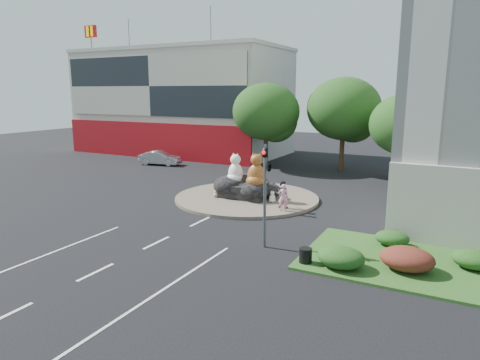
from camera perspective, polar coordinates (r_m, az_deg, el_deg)
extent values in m
plane|color=black|center=(21.96, -11.08, -8.24)|extent=(120.00, 120.00, 0.00)
cylinder|color=brown|center=(30.01, 0.90, -2.39)|extent=(10.00, 10.00, 0.20)
cube|color=#BAB8A8|center=(53.89, -7.69, 10.11)|extent=(25.00, 12.00, 12.00)
cube|color=maroon|center=(49.36, -11.63, 5.18)|extent=(25.00, 0.30, 4.00)
cube|color=#B2AD9E|center=(49.02, -11.96, 12.16)|extent=(24.00, 0.15, 6.50)
cube|color=#BAB8A8|center=(54.08, -7.87, 16.69)|extent=(25.20, 12.20, 0.40)
cylinder|color=#595B60|center=(59.27, -14.58, 18.13)|extent=(0.10, 0.10, 4.00)
cylinder|color=#595B60|center=(54.41, -3.93, 19.60)|extent=(0.10, 0.10, 5.00)
cube|color=maroon|center=(58.15, -19.29, 18.19)|extent=(1.80, 0.25, 1.40)
cube|color=#294717|center=(20.39, 23.02, -10.41)|extent=(10.00, 6.00, 0.12)
cylinder|color=#382314|center=(42.02, 3.43, 4.12)|extent=(0.44, 0.44, 3.74)
ellipsoid|color=#133D13|center=(41.70, 3.49, 9.10)|extent=(6.46, 6.46, 5.49)
sphere|color=#133D13|center=(41.88, 4.77, 7.93)|extent=(4.25, 4.25, 4.25)
sphere|color=#133D13|center=(41.75, 2.43, 8.30)|extent=(3.74, 3.74, 3.74)
cylinder|color=#382314|center=(41.60, 13.43, 3.89)|extent=(0.44, 0.44, 3.96)
ellipsoid|color=#133D13|center=(41.27, 13.68, 9.22)|extent=(6.84, 6.84, 5.81)
sphere|color=#133D13|center=(41.61, 14.87, 7.94)|extent=(4.50, 4.50, 4.50)
sphere|color=#133D13|center=(41.19, 12.58, 8.39)|extent=(3.96, 3.96, 3.96)
cylinder|color=#382314|center=(36.67, 20.92, 1.90)|extent=(0.44, 0.44, 3.30)
ellipsoid|color=#133D13|center=(36.30, 21.29, 6.92)|extent=(5.70, 5.70, 4.84)
sphere|color=#133D13|center=(36.78, 22.54, 5.70)|extent=(3.75, 3.75, 3.75)
sphere|color=#133D13|center=(36.13, 20.07, 6.15)|extent=(3.30, 3.30, 3.30)
ellipsoid|color=#133D13|center=(18.76, 13.31, -10.00)|extent=(2.00, 1.60, 0.90)
ellipsoid|color=#431F12|center=(19.29, 21.39, -9.76)|extent=(2.20, 1.76, 0.99)
ellipsoid|color=#133D13|center=(20.68, 28.83, -9.25)|extent=(1.80, 1.44, 0.81)
ellipsoid|color=#133D13|center=(22.06, 19.63, -7.31)|extent=(1.60, 1.28, 0.72)
cylinder|color=#595B60|center=(20.33, 3.33, -2.29)|extent=(0.14, 0.14, 5.00)
imported|color=black|center=(19.99, 3.38, 2.45)|extent=(0.21, 0.26, 1.30)
imported|color=black|center=(19.94, 3.90, 1.83)|extent=(0.26, 1.24, 0.50)
sphere|color=red|center=(19.76, 3.18, 3.66)|extent=(0.18, 0.18, 0.18)
cylinder|color=#595B60|center=(24.22, 27.17, 2.32)|extent=(0.18, 0.18, 8.00)
cylinder|color=#595B60|center=(24.01, 25.64, 12.00)|extent=(2.00, 0.12, 0.12)
cube|color=silver|center=(24.08, 23.20, 11.96)|extent=(0.50, 0.22, 0.12)
imported|color=pink|center=(26.40, 5.77, -2.31)|extent=(0.71, 0.58, 1.68)
imported|color=black|center=(27.08, 5.62, -1.90)|extent=(0.89, 0.72, 1.73)
imported|color=#B5B8BD|center=(44.74, -10.62, 2.90)|extent=(4.54, 2.33, 1.43)
cylinder|color=black|center=(19.04, 8.73, -9.90)|extent=(0.62, 0.62, 0.65)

